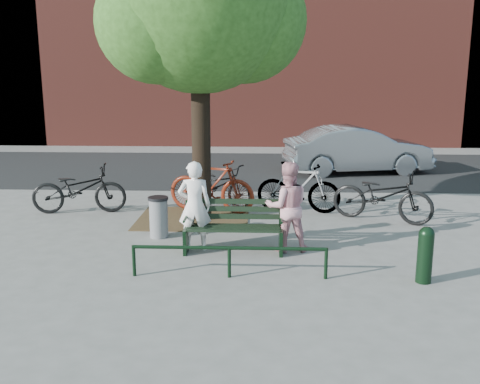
{
  "coord_description": "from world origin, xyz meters",
  "views": [
    {
      "loc": [
        0.49,
        -9.07,
        3.12
      ],
      "look_at": [
        0.08,
        1.0,
        0.88
      ],
      "focal_mm": 40.0,
      "sensor_mm": 36.0,
      "label": 1
    }
  ],
  "objects_px": {
    "person_left": "(195,206)",
    "litter_bin": "(159,217)",
    "park_bench": "(234,225)",
    "parked_car": "(358,150)",
    "bollard": "(425,253)",
    "person_right": "(287,207)",
    "bicycle_c": "(218,185)"
  },
  "relations": [
    {
      "from": "bicycle_c",
      "to": "person_right",
      "type": "bearing_deg",
      "value": -124.92
    },
    {
      "from": "park_bench",
      "to": "bollard",
      "type": "relative_size",
      "value": 1.98
    },
    {
      "from": "park_bench",
      "to": "person_right",
      "type": "relative_size",
      "value": 1.08
    },
    {
      "from": "litter_bin",
      "to": "parked_car",
      "type": "bearing_deg",
      "value": 54.52
    },
    {
      "from": "person_left",
      "to": "litter_bin",
      "type": "bearing_deg",
      "value": -44.67
    },
    {
      "from": "bollard",
      "to": "parked_car",
      "type": "distance_m",
      "value": 9.2
    },
    {
      "from": "park_bench",
      "to": "parked_car",
      "type": "height_order",
      "value": "parked_car"
    },
    {
      "from": "person_left",
      "to": "bollard",
      "type": "xyz_separation_m",
      "value": [
        3.68,
        -1.43,
        -0.34
      ]
    },
    {
      "from": "bicycle_c",
      "to": "person_left",
      "type": "bearing_deg",
      "value": -151.84
    },
    {
      "from": "litter_bin",
      "to": "parked_car",
      "type": "xyz_separation_m",
      "value": [
        5.03,
        7.05,
        0.35
      ]
    },
    {
      "from": "park_bench",
      "to": "person_left",
      "type": "height_order",
      "value": "person_left"
    },
    {
      "from": "bicycle_c",
      "to": "bollard",
      "type": "bearing_deg",
      "value": -112.7
    },
    {
      "from": "person_left",
      "to": "bollard",
      "type": "relative_size",
      "value": 1.84
    },
    {
      "from": "park_bench",
      "to": "litter_bin",
      "type": "bearing_deg",
      "value": 152.68
    },
    {
      "from": "park_bench",
      "to": "person_right",
      "type": "distance_m",
      "value": 1.01
    },
    {
      "from": "bollard",
      "to": "parked_car",
      "type": "height_order",
      "value": "parked_car"
    },
    {
      "from": "person_right",
      "to": "person_left",
      "type": "bearing_deg",
      "value": -7.31
    },
    {
      "from": "bollard",
      "to": "parked_car",
      "type": "relative_size",
      "value": 0.19
    },
    {
      "from": "bicycle_c",
      "to": "parked_car",
      "type": "xyz_separation_m",
      "value": [
        4.09,
        4.44,
        0.25
      ]
    },
    {
      "from": "person_left",
      "to": "person_right",
      "type": "relative_size",
      "value": 1.0
    },
    {
      "from": "bollard",
      "to": "person_right",
      "type": "bearing_deg",
      "value": 144.85
    },
    {
      "from": "litter_bin",
      "to": "person_left",
      "type": "bearing_deg",
      "value": -41.43
    },
    {
      "from": "bollard",
      "to": "person_left",
      "type": "bearing_deg",
      "value": 158.79
    },
    {
      "from": "person_left",
      "to": "bicycle_c",
      "type": "xyz_separation_m",
      "value": [
        0.14,
        3.32,
        -0.31
      ]
    },
    {
      "from": "person_right",
      "to": "litter_bin",
      "type": "bearing_deg",
      "value": -23.32
    },
    {
      "from": "park_bench",
      "to": "parked_car",
      "type": "bearing_deg",
      "value": 65.74
    },
    {
      "from": "person_left",
      "to": "parked_car",
      "type": "distance_m",
      "value": 8.83
    },
    {
      "from": "park_bench",
      "to": "parked_car",
      "type": "relative_size",
      "value": 0.38
    },
    {
      "from": "person_right",
      "to": "parked_car",
      "type": "bearing_deg",
      "value": -115.69
    },
    {
      "from": "person_right",
      "to": "bollard",
      "type": "bearing_deg",
      "value": 137.55
    },
    {
      "from": "litter_bin",
      "to": "bicycle_c",
      "type": "xyz_separation_m",
      "value": [
        0.94,
        2.61,
        0.1
      ]
    },
    {
      "from": "litter_bin",
      "to": "person_right",
      "type": "bearing_deg",
      "value": -16.02
    }
  ]
}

